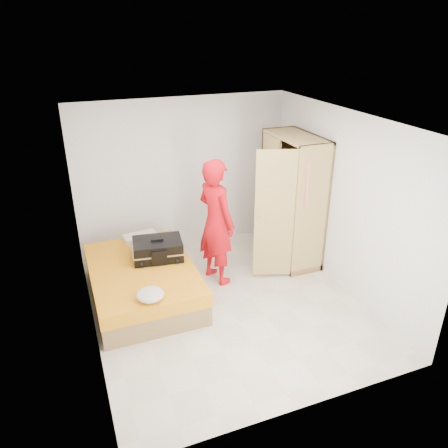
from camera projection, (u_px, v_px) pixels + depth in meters
name	position (u px, v px, depth m)	size (l,w,h in m)	color
room	(227.00, 221.00, 5.67)	(4.00, 4.02, 2.60)	beige
bed	(143.00, 282.00, 6.28)	(1.42, 2.02, 0.50)	olive
wardrobe	(291.00, 204.00, 7.01)	(1.15, 1.20, 2.10)	tan
person	(216.00, 222.00, 6.45)	(0.70, 0.46, 1.93)	red
suitcase	(158.00, 249.00, 6.37)	(0.79, 0.63, 0.31)	black
round_cushion	(150.00, 295.00, 5.43)	(0.35, 0.35, 0.13)	silver
pillow	(141.00, 237.00, 6.93)	(0.51, 0.26, 0.09)	silver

